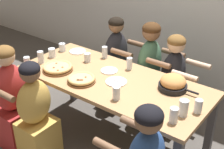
% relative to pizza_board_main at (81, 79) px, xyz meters
% --- Properties ---
extents(ground_plane, '(18.00, 18.00, 0.00)m').
position_rel_pizza_board_main_xyz_m(ground_plane, '(0.20, 0.23, -0.82)').
color(ground_plane, '#514C47').
rests_on(ground_plane, ground).
extents(dining_table, '(2.00, 0.87, 0.80)m').
position_rel_pizza_board_main_xyz_m(dining_table, '(0.20, 0.23, -0.12)').
color(dining_table, tan).
rests_on(dining_table, ground).
extents(pizza_board_main, '(0.28, 0.28, 0.05)m').
position_rel_pizza_board_main_xyz_m(pizza_board_main, '(0.00, 0.00, 0.00)').
color(pizza_board_main, brown).
rests_on(pizza_board_main, dining_table).
extents(pizza_board_second, '(0.32, 0.32, 0.06)m').
position_rel_pizza_board_main_xyz_m(pizza_board_second, '(-0.37, 0.03, 0.00)').
color(pizza_board_second, brown).
rests_on(pizza_board_second, dining_table).
extents(skillet_bowl, '(0.40, 0.27, 0.15)m').
position_rel_pizza_board_main_xyz_m(skillet_bowl, '(0.78, 0.42, 0.03)').
color(skillet_bowl, black).
rests_on(skillet_bowl, dining_table).
extents(empty_plate_a, '(0.21, 0.21, 0.02)m').
position_rel_pizza_board_main_xyz_m(empty_plate_a, '(0.28, 0.20, -0.02)').
color(empty_plate_a, white).
rests_on(empty_plate_a, dining_table).
extents(empty_plate_b, '(0.19, 0.19, 0.02)m').
position_rel_pizza_board_main_xyz_m(empty_plate_b, '(-0.53, 0.52, -0.02)').
color(empty_plate_b, white).
rests_on(empty_plate_b, dining_table).
extents(empty_plate_c, '(0.18, 0.18, 0.02)m').
position_rel_pizza_board_main_xyz_m(empty_plate_c, '(0.08, 0.35, -0.02)').
color(empty_plate_c, white).
rests_on(empty_plate_c, dining_table).
extents(cocktail_glass_blue, '(0.08, 0.08, 0.12)m').
position_rel_pizza_board_main_xyz_m(cocktail_glass_blue, '(-0.69, 0.42, 0.02)').
color(cocktail_glass_blue, silver).
rests_on(cocktail_glass_blue, dining_table).
extents(drinking_glass_a, '(0.06, 0.06, 0.13)m').
position_rel_pizza_board_main_xyz_m(drinking_glass_a, '(0.22, 0.51, 0.03)').
color(drinking_glass_a, silver).
rests_on(drinking_glass_a, dining_table).
extents(drinking_glass_b, '(0.07, 0.07, 0.13)m').
position_rel_pizza_board_main_xyz_m(drinking_glass_b, '(0.46, -0.05, 0.03)').
color(drinking_glass_b, silver).
rests_on(drinking_glass_b, dining_table).
extents(drinking_glass_c, '(0.07, 0.07, 0.11)m').
position_rel_pizza_board_main_xyz_m(drinking_glass_c, '(-0.69, -0.10, 0.02)').
color(drinking_glass_c, silver).
rests_on(drinking_glass_c, dining_table).
extents(drinking_glass_d, '(0.06, 0.06, 0.14)m').
position_rel_pizza_board_main_xyz_m(drinking_glass_d, '(-0.17, 0.58, 0.03)').
color(drinking_glass_d, silver).
rests_on(drinking_glass_d, dining_table).
extents(drinking_glass_e, '(0.07, 0.07, 0.12)m').
position_rel_pizza_board_main_xyz_m(drinking_glass_e, '(1.13, 0.20, 0.03)').
color(drinking_glass_e, silver).
rests_on(drinking_glass_e, dining_table).
extents(drinking_glass_f, '(0.07, 0.07, 0.13)m').
position_rel_pizza_board_main_xyz_m(drinking_glass_f, '(1.03, -0.05, 0.03)').
color(drinking_glass_f, silver).
rests_on(drinking_glass_f, dining_table).
extents(drinking_glass_g, '(0.08, 0.08, 0.11)m').
position_rel_pizza_board_main_xyz_m(drinking_glass_g, '(-0.66, 0.24, 0.02)').
color(drinking_glass_g, silver).
rests_on(drinking_glass_g, dining_table).
extents(drinking_glass_h, '(0.08, 0.08, 0.15)m').
position_rel_pizza_board_main_xyz_m(drinking_glass_h, '(1.05, 0.09, 0.03)').
color(drinking_glass_h, silver).
rests_on(drinking_glass_h, dining_table).
extents(drinking_glass_i, '(0.07, 0.07, 0.14)m').
position_rel_pizza_board_main_xyz_m(drinking_glass_i, '(-0.64, 0.05, 0.03)').
color(drinking_glass_i, silver).
rests_on(drinking_glass_i, dining_table).
extents(drinking_glass_j, '(0.07, 0.07, 0.10)m').
position_rel_pizza_board_main_xyz_m(drinking_glass_j, '(-0.26, 0.38, 0.02)').
color(drinking_glass_j, silver).
rests_on(drinking_glass_j, dining_table).
extents(diner_far_midleft, '(0.51, 0.40, 1.19)m').
position_rel_pizza_board_main_xyz_m(diner_far_midleft, '(-0.23, 0.89, -0.28)').
color(diner_far_midleft, '#232328').
rests_on(diner_far_midleft, ground).
extents(diner_far_center, '(0.51, 0.40, 1.22)m').
position_rel_pizza_board_main_xyz_m(diner_far_center, '(0.25, 0.89, -0.26)').
color(diner_far_center, '#477556').
rests_on(diner_far_center, ground).
extents(diner_near_left, '(0.51, 0.40, 1.17)m').
position_rel_pizza_board_main_xyz_m(diner_near_left, '(-0.59, -0.42, -0.28)').
color(diner_near_left, '#B22D2D').
rests_on(diner_near_left, ground).
extents(diner_far_midright, '(0.51, 0.40, 1.15)m').
position_rel_pizza_board_main_xyz_m(diner_far_midright, '(0.56, 0.89, -0.30)').
color(diner_far_midright, '#232328').
rests_on(diner_far_midright, ground).
extents(diner_near_midleft, '(0.51, 0.40, 1.11)m').
position_rel_pizza_board_main_xyz_m(diner_near_midleft, '(-0.23, -0.42, -0.32)').
color(diner_near_midleft, gold).
rests_on(diner_near_midleft, ground).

